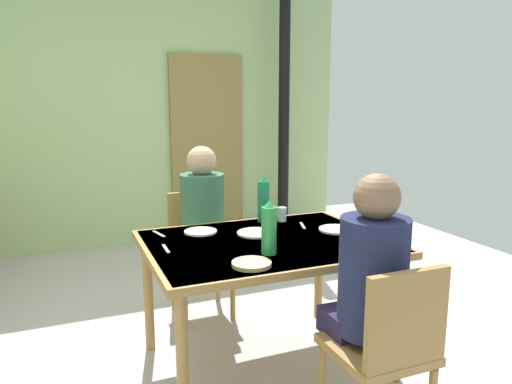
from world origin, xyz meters
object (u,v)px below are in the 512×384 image
(chair_far_diner, at_px, (199,245))
(water_bottle_green_far, at_px, (269,229))
(chair_near_diner, at_px, (388,347))
(water_bottle_green_near, at_px, (263,200))
(dining_table, at_px, (266,253))
(person_near_diner, at_px, (371,272))
(person_far_diner, at_px, (203,210))

(chair_far_diner, distance_m, water_bottle_green_far, 1.14)
(chair_near_diner, relative_size, water_bottle_green_near, 2.92)
(water_bottle_green_far, bearing_deg, dining_table, 69.64)
(dining_table, distance_m, person_near_diner, 0.75)
(chair_near_diner, bearing_deg, person_far_diner, 102.34)
(chair_near_diner, xyz_separation_m, person_near_diner, (-0.00, 0.14, 0.28))
(person_near_diner, distance_m, person_far_diner, 1.47)
(chair_near_diner, bearing_deg, water_bottle_green_far, 112.98)
(water_bottle_green_far, bearing_deg, chair_far_diner, 93.99)
(chair_far_diner, distance_m, person_far_diner, 0.31)
(person_far_diner, bearing_deg, water_bottle_green_near, 134.97)
(person_near_diner, relative_size, water_bottle_green_near, 2.58)
(chair_near_diner, bearing_deg, water_bottle_green_near, 91.40)
(person_far_diner, distance_m, water_bottle_green_far, 0.94)
(person_near_diner, relative_size, person_far_diner, 1.00)
(person_near_diner, relative_size, water_bottle_green_far, 2.76)
(person_far_diner, xyz_separation_m, water_bottle_green_near, (0.31, -0.31, 0.11))
(chair_near_diner, distance_m, water_bottle_green_far, 0.79)
(dining_table, bearing_deg, person_near_diner, -75.36)
(dining_table, xyz_separation_m, chair_far_diner, (-0.16, 0.85, -0.18))
(dining_table, height_order, person_far_diner, person_far_diner)
(chair_near_diner, relative_size, person_far_diner, 1.13)
(chair_far_diner, bearing_deg, dining_table, 100.38)
(chair_far_diner, distance_m, water_bottle_green_near, 0.67)
(person_near_diner, height_order, water_bottle_green_far, person_near_diner)
(chair_near_diner, height_order, water_bottle_green_far, water_bottle_green_far)
(person_near_diner, bearing_deg, water_bottle_green_near, 91.57)
(chair_far_diner, relative_size, water_bottle_green_near, 2.92)
(dining_table, height_order, water_bottle_green_near, water_bottle_green_near)
(dining_table, xyz_separation_m, person_near_diner, (0.19, -0.72, 0.10))
(chair_near_diner, xyz_separation_m, chair_far_diner, (-0.34, 1.70, 0.00))
(water_bottle_green_near, bearing_deg, dining_table, -111.21)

